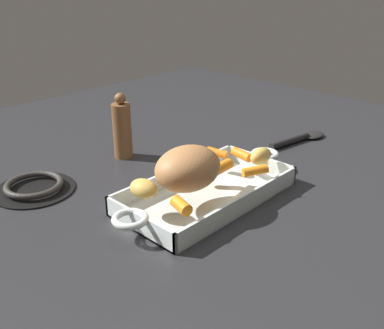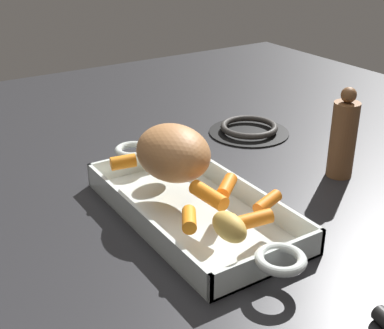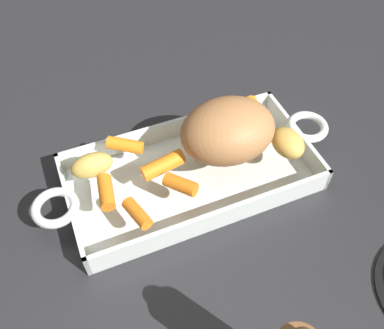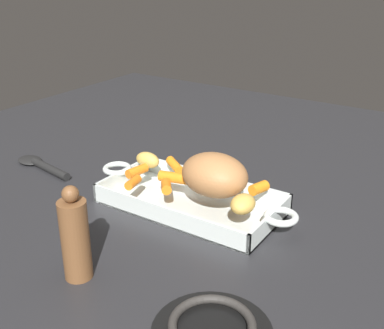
{
  "view_description": "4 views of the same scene",
  "coord_description": "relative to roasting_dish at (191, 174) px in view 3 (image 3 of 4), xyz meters",
  "views": [
    {
      "loc": [
        -0.62,
        -0.55,
        0.45
      ],
      "look_at": [
        -0.02,
        0.03,
        0.07
      ],
      "focal_mm": 41.83,
      "sensor_mm": 36.0,
      "label": 1
    },
    {
      "loc": [
        0.61,
        -0.39,
        0.43
      ],
      "look_at": [
        -0.01,
        0.01,
        0.08
      ],
      "focal_mm": 49.52,
      "sensor_mm": 36.0,
      "label": 2
    },
    {
      "loc": [
        0.15,
        0.36,
        0.53
      ],
      "look_at": [
        0.01,
        0.03,
        0.07
      ],
      "focal_mm": 39.11,
      "sensor_mm": 36.0,
      "label": 3
    },
    {
      "loc": [
        -0.5,
        0.75,
        0.49
      ],
      "look_at": [
        0.01,
        -0.03,
        0.08
      ],
      "focal_mm": 45.12,
      "sensor_mm": 36.0,
      "label": 4
    }
  ],
  "objects": [
    {
      "name": "ground_plane",
      "position": [
        0.0,
        0.0,
        -0.01
      ],
      "size": [
        1.87,
        1.87,
        0.0
      ],
      "primitive_type": "plane",
      "color": "#232326"
    },
    {
      "name": "roasting_dish",
      "position": [
        0.0,
        0.0,
        0.0
      ],
      "size": [
        0.47,
        0.19,
        0.05
      ],
      "color": "silver",
      "rests_on": "ground_plane"
    },
    {
      "name": "pork_roast",
      "position": [
        -0.06,
        0.0,
        0.08
      ],
      "size": [
        0.15,
        0.12,
        0.09
      ],
      "primitive_type": "ellipsoid",
      "rotation": [
        0.0,
        0.0,
        6.24
      ],
      "color": "#A97041",
      "rests_on": "roasting_dish"
    },
    {
      "name": "baby_carrot_center_right",
      "position": [
        0.1,
        0.06,
        0.04
      ],
      "size": [
        0.03,
        0.05,
        0.02
      ],
      "primitive_type": "cylinder",
      "rotation": [
        1.49,
        0.0,
        3.42
      ],
      "color": "orange",
      "rests_on": "roasting_dish"
    },
    {
      "name": "baby_carrot_short",
      "position": [
        0.13,
        0.01,
        0.04
      ],
      "size": [
        0.03,
        0.05,
        0.02
      ],
      "primitive_type": "cylinder",
      "rotation": [
        1.58,
        0.0,
        6.14
      ],
      "color": "orange",
      "rests_on": "roasting_dish"
    },
    {
      "name": "baby_carrot_center_left",
      "position": [
        -0.13,
        -0.05,
        0.04
      ],
      "size": [
        0.03,
        0.05,
        0.02
      ],
      "primitive_type": "cylinder",
      "rotation": [
        1.61,
        0.0,
        6.04
      ],
      "color": "orange",
      "rests_on": "roasting_dish"
    },
    {
      "name": "baby_carrot_southeast",
      "position": [
        0.08,
        -0.06,
        0.04
      ],
      "size": [
        0.06,
        0.05,
        0.02
      ],
      "primitive_type": "cylinder",
      "rotation": [
        1.49,
        0.0,
        1.02
      ],
      "color": "orange",
      "rests_on": "roasting_dish"
    },
    {
      "name": "baby_carrot_long",
      "position": [
        0.04,
        -0.0,
        0.04
      ],
      "size": [
        0.07,
        0.03,
        0.03
      ],
      "primitive_type": "cylinder",
      "rotation": [
        1.63,
        0.0,
        1.7
      ],
      "color": "orange",
      "rests_on": "roasting_dish"
    },
    {
      "name": "baby_carrot_southwest",
      "position": [
        0.03,
        0.04,
        0.04
      ],
      "size": [
        0.05,
        0.05,
        0.03
      ],
      "primitive_type": "cylinder",
      "rotation": [
        1.48,
        0.0,
        3.81
      ],
      "color": "orange",
      "rests_on": "roasting_dish"
    },
    {
      "name": "potato_golden_large",
      "position": [
        0.14,
        -0.03,
        0.05
      ],
      "size": [
        0.06,
        0.04,
        0.04
      ],
      "primitive_type": "ellipsoid",
      "rotation": [
        0.0,
        0.0,
        6.27
      ],
      "color": "gold",
      "rests_on": "roasting_dish"
    },
    {
      "name": "potato_near_roast",
      "position": [
        -0.14,
        0.04,
        0.05
      ],
      "size": [
        0.05,
        0.06,
        0.04
      ],
      "primitive_type": "ellipsoid",
      "rotation": [
        0.0,
        0.0,
        1.62
      ],
      "color": "gold",
      "rests_on": "roasting_dish"
    }
  ]
}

